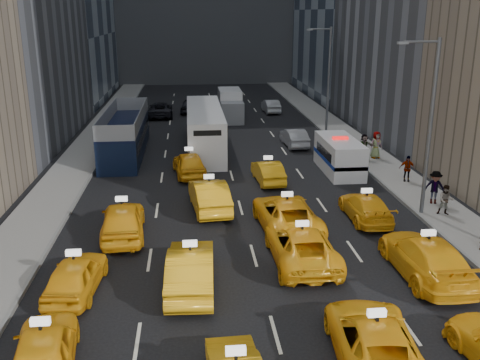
{
  "coord_description": "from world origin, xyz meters",
  "views": [
    {
      "loc": [
        -2.62,
        -13.09,
        10.13
      ],
      "look_at": [
        -0.15,
        12.64,
        2.0
      ],
      "focal_mm": 40.0,
      "sensor_mm": 36.0,
      "label": 1
    }
  ],
  "objects_px": {
    "nypd_van": "(339,156)",
    "box_truck": "(230,105)",
    "city_bus": "(205,129)",
    "double_decker": "(125,133)"
  },
  "relations": [
    {
      "from": "double_decker",
      "to": "box_truck",
      "type": "height_order",
      "value": "double_decker"
    },
    {
      "from": "box_truck",
      "to": "city_bus",
      "type": "bearing_deg",
      "value": -98.72
    },
    {
      "from": "double_decker",
      "to": "box_truck",
      "type": "distance_m",
      "value": 15.63
    },
    {
      "from": "box_truck",
      "to": "double_decker",
      "type": "bearing_deg",
      "value": -119.24
    },
    {
      "from": "nypd_van",
      "to": "box_truck",
      "type": "bearing_deg",
      "value": 103.58
    },
    {
      "from": "double_decker",
      "to": "city_bus",
      "type": "height_order",
      "value": "double_decker"
    },
    {
      "from": "nypd_van",
      "to": "double_decker",
      "type": "distance_m",
      "value": 15.69
    },
    {
      "from": "city_bus",
      "to": "box_truck",
      "type": "height_order",
      "value": "city_bus"
    },
    {
      "from": "nypd_van",
      "to": "city_bus",
      "type": "relative_size",
      "value": 0.44
    },
    {
      "from": "nypd_van",
      "to": "city_bus",
      "type": "xyz_separation_m",
      "value": [
        -8.64,
        6.89,
        0.52
      ]
    }
  ]
}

